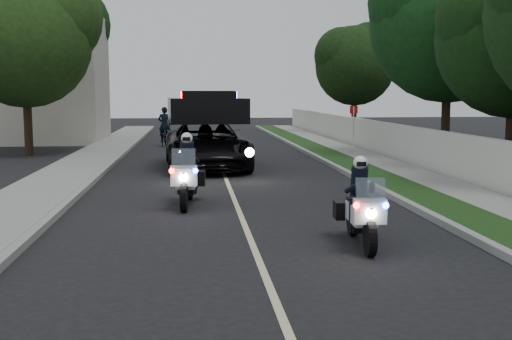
# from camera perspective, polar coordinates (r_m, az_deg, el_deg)

# --- Properties ---
(ground) EXTENTS (120.00, 120.00, 0.00)m
(ground) POSITION_cam_1_polar(r_m,az_deg,el_deg) (11.03, -0.01, -7.45)
(ground) COLOR black
(ground) RESTS_ON ground
(curb_right) EXTENTS (0.20, 60.00, 0.15)m
(curb_right) POSITION_cam_1_polar(r_m,az_deg,el_deg) (21.43, 8.24, -0.29)
(curb_right) COLOR gray
(curb_right) RESTS_ON ground
(grass_verge) EXTENTS (1.20, 60.00, 0.16)m
(grass_verge) POSITION_cam_1_polar(r_m,az_deg,el_deg) (21.61, 10.04, -0.25)
(grass_verge) COLOR #193814
(grass_verge) RESTS_ON ground
(sidewalk_right) EXTENTS (1.40, 60.00, 0.16)m
(sidewalk_right) POSITION_cam_1_polar(r_m,az_deg,el_deg) (22.00, 13.30, -0.21)
(sidewalk_right) COLOR gray
(sidewalk_right) RESTS_ON ground
(property_wall) EXTENTS (0.22, 60.00, 1.50)m
(property_wall) POSITION_cam_1_polar(r_m,az_deg,el_deg) (22.28, 15.78, 1.54)
(property_wall) COLOR beige
(property_wall) RESTS_ON ground
(curb_left) EXTENTS (0.20, 60.00, 0.15)m
(curb_left) POSITION_cam_1_polar(r_m,az_deg,el_deg) (21.02, -14.01, -0.56)
(curb_left) COLOR gray
(curb_left) RESTS_ON ground
(sidewalk_left) EXTENTS (2.00, 60.00, 0.16)m
(sidewalk_left) POSITION_cam_1_polar(r_m,az_deg,el_deg) (21.20, -16.95, -0.59)
(sidewalk_left) COLOR gray
(sidewalk_left) RESTS_ON ground
(building_far) EXTENTS (8.00, 6.00, 7.00)m
(building_far) POSITION_cam_1_polar(r_m,az_deg,el_deg) (37.71, -19.65, 7.68)
(building_far) COLOR #A8A396
(building_far) RESTS_ON ground
(lane_marking) EXTENTS (0.12, 50.00, 0.01)m
(lane_marking) POSITION_cam_1_polar(r_m,az_deg,el_deg) (20.84, -2.78, -0.63)
(lane_marking) COLOR #BFB78C
(lane_marking) RESTS_ON ground
(police_moto_left) EXTENTS (0.88, 2.15, 1.79)m
(police_moto_left) POSITION_cam_1_polar(r_m,az_deg,el_deg) (15.69, -6.18, -3.17)
(police_moto_left) COLOR silver
(police_moto_left) RESTS_ON ground
(police_moto_right) EXTENTS (0.79, 1.94, 1.62)m
(police_moto_right) POSITION_cam_1_polar(r_m,az_deg,el_deg) (11.76, 9.31, -6.63)
(police_moto_right) COLOR silver
(police_moto_right) RESTS_ON ground
(police_suv) EXTENTS (3.21, 6.34, 3.01)m
(police_suv) POSITION_cam_1_polar(r_m,az_deg,el_deg) (23.26, -4.42, 0.14)
(police_suv) COLOR black
(police_suv) RESTS_ON ground
(bicycle) EXTENTS (0.70, 1.66, 0.84)m
(bicycle) POSITION_cam_1_polar(r_m,az_deg,el_deg) (33.32, -8.16, 2.14)
(bicycle) COLOR black
(bicycle) RESTS_ON ground
(cyclist) EXTENTS (0.69, 0.49, 1.83)m
(cyclist) POSITION_cam_1_polar(r_m,az_deg,el_deg) (33.32, -8.16, 2.14)
(cyclist) COLOR black
(cyclist) RESTS_ON ground
(sign_post) EXTENTS (0.43, 0.43, 2.25)m
(sign_post) POSITION_cam_1_polar(r_m,az_deg,el_deg) (28.40, 8.67, 1.31)
(sign_post) COLOR #A60B11
(sign_post) RESTS_ON ground
(tree_right_c) EXTENTS (6.81, 6.81, 8.73)m
(tree_right_c) POSITION_cam_1_polar(r_m,az_deg,el_deg) (23.23, 21.71, -0.34)
(tree_right_c) COLOR #143410
(tree_right_c) RESTS_ON ground
(tree_right_d) EXTENTS (7.35, 7.35, 10.78)m
(tree_right_d) POSITION_cam_1_polar(r_m,az_deg,el_deg) (27.72, 16.50, 0.97)
(tree_right_d) COLOR #164217
(tree_right_d) RESTS_ON ground
(tree_right_e) EXTENTS (5.49, 5.49, 8.80)m
(tree_right_e) POSITION_cam_1_polar(r_m,az_deg,el_deg) (43.23, 8.74, 3.21)
(tree_right_e) COLOR black
(tree_right_e) RESTS_ON ground
(tree_left_near) EXTENTS (7.51, 7.51, 9.67)m
(tree_left_near) POSITION_cam_1_polar(r_m,az_deg,el_deg) (29.80, -19.63, 1.25)
(tree_left_near) COLOR #234316
(tree_left_near) RESTS_ON ground
(tree_left_far) EXTENTS (7.56, 7.56, 10.85)m
(tree_left_far) POSITION_cam_1_polar(r_m,az_deg,el_deg) (39.96, -18.00, 2.65)
(tree_left_far) COLOR black
(tree_left_far) RESTS_ON ground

